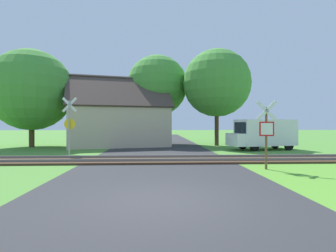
% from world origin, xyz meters
% --- Properties ---
extents(ground_plane, '(160.00, 160.00, 0.00)m').
position_xyz_m(ground_plane, '(0.00, 0.00, 0.00)').
color(ground_plane, '#4C8433').
extents(road_asphalt, '(7.46, 80.00, 0.01)m').
position_xyz_m(road_asphalt, '(0.00, 2.00, 0.00)').
color(road_asphalt, '#2D2D30').
rests_on(road_asphalt, ground).
extents(rail_track, '(60.00, 2.60, 0.22)m').
position_xyz_m(rail_track, '(0.00, 7.03, 0.06)').
color(rail_track, '#422D1E').
rests_on(rail_track, ground).
extents(stop_sign_near, '(0.87, 0.18, 2.90)m').
position_xyz_m(stop_sign_near, '(4.46, 4.29, 1.64)').
color(stop_sign_near, brown).
rests_on(stop_sign_near, ground).
extents(crossing_sign_far, '(0.88, 0.15, 3.46)m').
position_xyz_m(crossing_sign_far, '(-5.13, 8.76, 1.97)').
color(crossing_sign_far, '#9E9EA5').
rests_on(crossing_sign_far, ground).
extents(house, '(9.75, 7.88, 6.14)m').
position_xyz_m(house, '(-3.50, 16.88, 1.92)').
color(house, '#C6B293').
rests_on(house, ground).
extents(tree_left, '(6.72, 6.72, 8.12)m').
position_xyz_m(tree_left, '(-10.55, 15.85, 4.75)').
color(tree_left, '#513823').
rests_on(tree_left, ground).
extents(tree_center, '(5.78, 5.78, 8.53)m').
position_xyz_m(tree_center, '(-0.06, 18.78, 5.62)').
color(tree_center, '#513823').
rests_on(tree_center, ground).
extents(tree_right, '(5.96, 5.96, 8.53)m').
position_xyz_m(tree_right, '(5.20, 16.49, 5.54)').
color(tree_right, '#513823').
rests_on(tree_right, ground).
extents(mail_truck, '(5.18, 2.85, 2.24)m').
position_xyz_m(mail_truck, '(7.78, 12.60, 1.24)').
color(mail_truck, white).
rests_on(mail_truck, ground).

